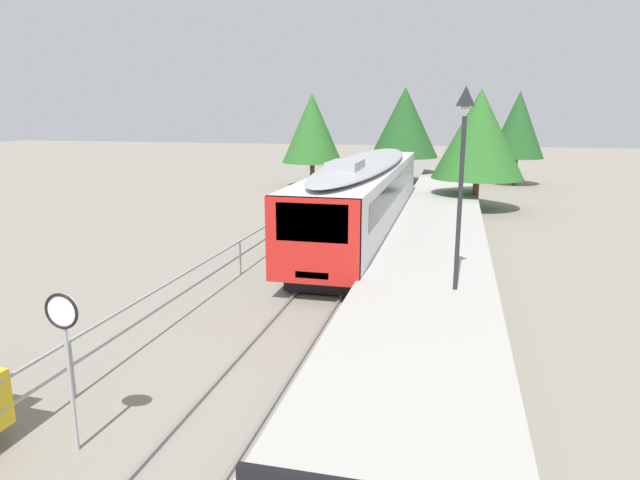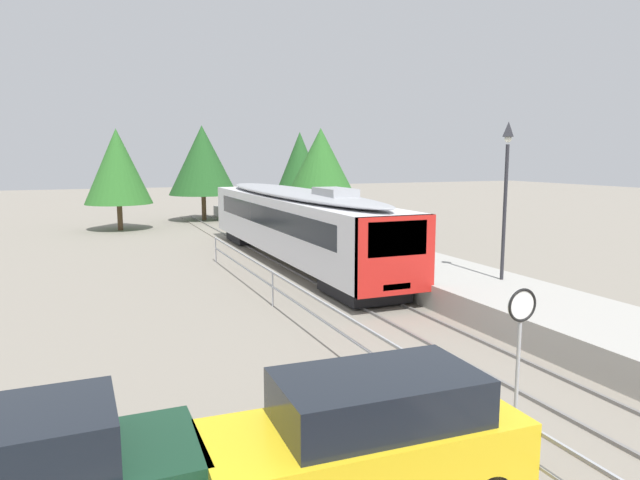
# 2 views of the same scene
# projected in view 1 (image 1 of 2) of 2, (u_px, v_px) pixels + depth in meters

# --- Properties ---
(ground_plane) EXTENTS (160.00, 160.00, 0.00)m
(ground_plane) POSITION_uv_depth(u_px,v_px,m) (258.00, 267.00, 20.65)
(ground_plane) COLOR gray
(track_rails) EXTENTS (3.20, 60.00, 0.14)m
(track_rails) POSITION_uv_depth(u_px,v_px,m) (338.00, 272.00, 19.95)
(track_rails) COLOR gray
(track_rails) RESTS_ON ground
(commuter_train) EXTENTS (2.82, 19.52, 3.74)m
(commuter_train) POSITION_uv_depth(u_px,v_px,m) (365.00, 191.00, 25.12)
(commuter_train) COLOR silver
(commuter_train) RESTS_ON track_rails
(station_platform) EXTENTS (3.90, 60.00, 0.90)m
(station_platform) POSITION_uv_depth(u_px,v_px,m) (431.00, 266.00, 19.11)
(station_platform) COLOR #A8A59E
(station_platform) RESTS_ON ground
(platform_lamp_mid_platform) EXTENTS (0.34, 0.34, 5.35)m
(platform_lamp_mid_platform) POSITION_uv_depth(u_px,v_px,m) (463.00, 151.00, 14.36)
(platform_lamp_mid_platform) COLOR #232328
(platform_lamp_mid_platform) RESTS_ON station_platform
(speed_limit_sign) EXTENTS (0.61, 0.10, 2.81)m
(speed_limit_sign) POSITION_uv_depth(u_px,v_px,m) (64.00, 333.00, 9.00)
(speed_limit_sign) COLOR #9EA0A5
(speed_limit_sign) RESTS_ON ground
(carpark_fence) EXTENTS (0.06, 36.06, 1.25)m
(carpark_fence) POSITION_uv_depth(u_px,v_px,m) (71.00, 355.00, 11.05)
(carpark_fence) COLOR #9EA0A5
(carpark_fence) RESTS_ON ground
(tree_behind_carpark) EXTENTS (5.26, 5.26, 6.92)m
(tree_behind_carpark) POSITION_uv_depth(u_px,v_px,m) (479.00, 134.00, 31.89)
(tree_behind_carpark) COLOR brown
(tree_behind_carpark) RESTS_ON ground
(tree_behind_station_far) EXTENTS (5.38, 5.38, 7.55)m
(tree_behind_station_far) POSITION_uv_depth(u_px,v_px,m) (405.00, 122.00, 43.95)
(tree_behind_station_far) COLOR brown
(tree_behind_station_far) RESTS_ON ground
(tree_distant_left) EXTENTS (4.12, 4.12, 7.22)m
(tree_distant_left) POSITION_uv_depth(u_px,v_px,m) (518.00, 125.00, 42.98)
(tree_distant_left) COLOR brown
(tree_distant_left) RESTS_ON ground
(tree_distant_centre) EXTENTS (4.58, 4.58, 7.03)m
(tree_distant_centre) POSITION_uv_depth(u_px,v_px,m) (312.00, 128.00, 42.11)
(tree_distant_centre) COLOR brown
(tree_distant_centre) RESTS_ON ground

